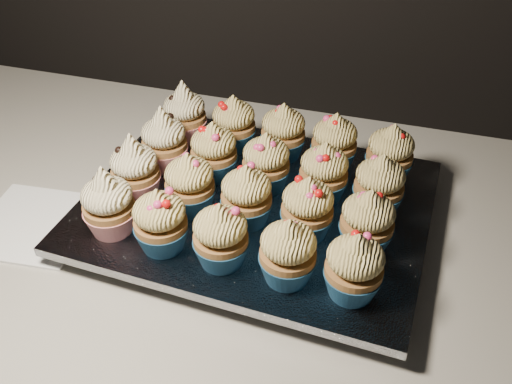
% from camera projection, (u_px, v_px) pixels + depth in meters
% --- Properties ---
extents(worktop, '(2.44, 0.64, 0.04)m').
position_uv_depth(worktop, '(139.00, 208.00, 0.81)').
color(worktop, beige).
rests_on(worktop, cabinet).
extents(napkin, '(0.15, 0.15, 0.00)m').
position_uv_depth(napkin, '(34.00, 224.00, 0.75)').
color(napkin, white).
rests_on(napkin, worktop).
extents(baking_tray, '(0.42, 0.33, 0.02)m').
position_uv_depth(baking_tray, '(256.00, 215.00, 0.75)').
color(baking_tray, black).
rests_on(baking_tray, worktop).
extents(foil_lining, '(0.45, 0.36, 0.01)m').
position_uv_depth(foil_lining, '(256.00, 205.00, 0.74)').
color(foil_lining, silver).
rests_on(foil_lining, baking_tray).
extents(cupcake_0, '(0.06, 0.06, 0.10)m').
position_uv_depth(cupcake_0, '(108.00, 204.00, 0.67)').
color(cupcake_0, red).
rests_on(cupcake_0, foil_lining).
extents(cupcake_1, '(0.06, 0.06, 0.08)m').
position_uv_depth(cupcake_1, '(160.00, 221.00, 0.65)').
color(cupcake_1, '#1A507D').
rests_on(cupcake_1, foil_lining).
extents(cupcake_2, '(0.06, 0.06, 0.08)m').
position_uv_depth(cupcake_2, '(221.00, 236.00, 0.63)').
color(cupcake_2, '#1A507D').
rests_on(cupcake_2, foil_lining).
extents(cupcake_3, '(0.06, 0.06, 0.08)m').
position_uv_depth(cupcake_3, '(288.00, 252.00, 0.61)').
color(cupcake_3, '#1A507D').
rests_on(cupcake_3, foil_lining).
extents(cupcake_4, '(0.06, 0.06, 0.08)m').
position_uv_depth(cupcake_4, '(354.00, 267.00, 0.59)').
color(cupcake_4, '#1A507D').
rests_on(cupcake_4, foil_lining).
extents(cupcake_5, '(0.06, 0.06, 0.10)m').
position_uv_depth(cupcake_5, '(135.00, 170.00, 0.72)').
color(cupcake_5, red).
rests_on(cupcake_5, foil_lining).
extents(cupcake_6, '(0.06, 0.06, 0.08)m').
position_uv_depth(cupcake_6, '(190.00, 184.00, 0.70)').
color(cupcake_6, '#1A507D').
rests_on(cupcake_6, foil_lining).
extents(cupcake_7, '(0.06, 0.06, 0.08)m').
position_uv_depth(cupcake_7, '(246.00, 196.00, 0.68)').
color(cupcake_7, '#1A507D').
rests_on(cupcake_7, foil_lining).
extents(cupcake_8, '(0.06, 0.06, 0.08)m').
position_uv_depth(cupcake_8, '(307.00, 209.00, 0.66)').
color(cupcake_8, '#1A507D').
rests_on(cupcake_8, foil_lining).
extents(cupcake_9, '(0.06, 0.06, 0.08)m').
position_uv_depth(cupcake_9, '(367.00, 222.00, 0.64)').
color(cupcake_9, '#1A507D').
rests_on(cupcake_9, foil_lining).
extents(cupcake_10, '(0.06, 0.06, 0.10)m').
position_uv_depth(cupcake_10, '(164.00, 141.00, 0.77)').
color(cupcake_10, red).
rests_on(cupcake_10, foil_lining).
extents(cupcake_11, '(0.06, 0.06, 0.08)m').
position_uv_depth(cupcake_11, '(214.00, 152.00, 0.75)').
color(cupcake_11, '#1A507D').
rests_on(cupcake_11, foil_lining).
extents(cupcake_12, '(0.06, 0.06, 0.08)m').
position_uv_depth(cupcake_12, '(266.00, 163.00, 0.73)').
color(cupcake_12, '#1A507D').
rests_on(cupcake_12, foil_lining).
extents(cupcake_13, '(0.06, 0.06, 0.08)m').
position_uv_depth(cupcake_13, '(324.00, 173.00, 0.72)').
color(cupcake_13, '#1A507D').
rests_on(cupcake_13, foil_lining).
extents(cupcake_14, '(0.06, 0.06, 0.08)m').
position_uv_depth(cupcake_14, '(379.00, 185.00, 0.70)').
color(cupcake_14, '#1A507D').
rests_on(cupcake_14, foil_lining).
extents(cupcake_15, '(0.06, 0.06, 0.10)m').
position_uv_depth(cupcake_15, '(185.00, 114.00, 0.83)').
color(cupcake_15, red).
rests_on(cupcake_15, foil_lining).
extents(cupcake_16, '(0.06, 0.06, 0.08)m').
position_uv_depth(cupcake_16, '(234.00, 124.00, 0.81)').
color(cupcake_16, '#1A507D').
rests_on(cupcake_16, foil_lining).
extents(cupcake_17, '(0.06, 0.06, 0.08)m').
position_uv_depth(cupcake_17, '(283.00, 132.00, 0.79)').
color(cupcake_17, '#1A507D').
rests_on(cupcake_17, foil_lining).
extents(cupcake_18, '(0.06, 0.06, 0.08)m').
position_uv_depth(cupcake_18, '(334.00, 143.00, 0.77)').
color(cupcake_18, '#1A507D').
rests_on(cupcake_18, foil_lining).
extents(cupcake_19, '(0.06, 0.06, 0.08)m').
position_uv_depth(cupcake_19, '(390.00, 154.00, 0.75)').
color(cupcake_19, '#1A507D').
rests_on(cupcake_19, foil_lining).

